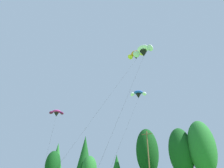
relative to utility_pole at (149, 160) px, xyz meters
name	(u,v)px	position (x,y,z in m)	size (l,w,h in m)	color
treeline_tree_a	(57,159)	(-36.66, 14.51, 2.72)	(4.69, 4.69, 14.06)	#472D19
treeline_tree_b	(53,165)	(-34.04, 10.18, 0.45)	(4.72, 4.72, 10.81)	#472D19
treeline_tree_c	(85,155)	(-23.10, 11.25, 3.12)	(4.83, 4.83, 14.70)	#472D19
treeline_tree_e	(117,167)	(-13.64, 13.65, -0.43)	(3.59, 3.59, 9.03)	#472D19
treeline_tree_f	(147,152)	(-4.53, 13.74, 3.23)	(5.95, 5.95, 15.38)	#472D19
treeline_tree_g	(181,152)	(4.77, 9.81, 2.25)	(5.52, 5.52, 13.78)	#472D19
treeline_tree_h	(202,147)	(9.39, 9.38, 2.92)	(5.82, 5.82, 14.88)	#472D19
utility_pole	(149,160)	(0.00, 0.00, 0.00)	(2.20, 0.26, 11.64)	brown
parafoil_kite_high_orange	(136,55)	(1.35, -7.56, 19.49)	(9.06, 15.06, 25.28)	orange
parafoil_kite_mid_white	(143,51)	(4.65, -13.32, 15.74)	(6.16, 9.12, 21.25)	white
parafoil_kite_far_blue_white	(138,94)	(-1.49, 0.67, 14.44)	(5.04, 22.78, 19.89)	blue
parafoil_kite_low_magenta	(56,113)	(-19.34, -6.45, 10.49)	(15.12, 16.81, 16.14)	#D12893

